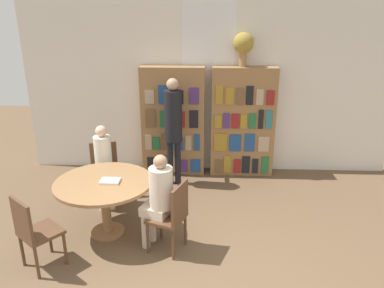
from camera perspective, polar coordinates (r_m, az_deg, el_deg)
The scene contains 12 objects.
wall_back at distance 6.56m, azimuth 2.50°, elevation 8.60°, with size 6.40×0.07×3.00m.
bookshelf_left at distance 6.54m, azimuth -2.89°, elevation 3.47°, with size 1.09×0.34×1.89m.
bookshelf_right at distance 6.54m, azimuth 7.71°, elevation 3.30°, with size 1.09×0.34×1.89m.
flower_vase at distance 6.29m, azimuth 7.85°, elevation 14.82°, with size 0.34×0.34×0.55m.
reading_table at distance 4.91m, azimuth -13.23°, elevation -6.79°, with size 1.24×1.24×0.75m.
chair_near_camera at distance 4.57m, azimuth -23.02°, elevation -11.93°, with size 0.56×0.56×0.90m.
chair_left_side at distance 5.84m, azimuth -13.17°, elevation -3.73°, with size 0.49×0.49×0.90m.
chair_far_side at distance 4.52m, azimuth -3.05°, elevation -10.57°, with size 0.52×0.52×0.90m.
seated_reader_left at distance 5.59m, azimuth -13.31°, elevation -2.70°, with size 0.32×0.39×1.24m.
seated_reader_right at distance 4.49m, azimuth -5.16°, elevation -7.86°, with size 0.42×0.38×1.23m.
librarian_standing at distance 6.01m, azimuth -2.86°, elevation 3.45°, with size 0.29×0.56×1.79m.
open_book_on_table at distance 4.81m, azimuth -12.38°, elevation -5.55°, with size 0.24×0.18×0.03m.
Camera 1 is at (0.01, -2.85, 2.80)m, focal length 35.00 mm.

